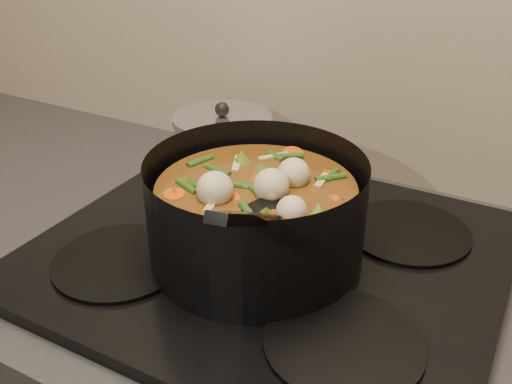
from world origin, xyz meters
The scene contains 3 objects.
stovetop centered at (0.00, 1.93, 0.92)m, with size 0.62×0.54×0.03m.
stockpot centered at (-0.01, 1.90, 1.00)m, with size 0.29×0.38×0.21m.
saucepan centered at (-0.17, 2.09, 0.99)m, with size 0.17×0.17×0.14m.
Camera 1 is at (0.30, 1.34, 1.38)m, focal length 40.00 mm.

